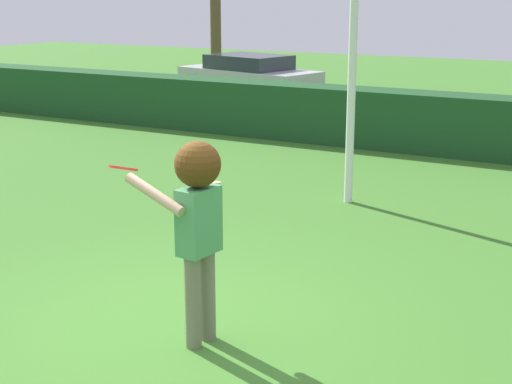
{
  "coord_description": "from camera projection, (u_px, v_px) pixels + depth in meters",
  "views": [
    {
      "loc": [
        3.83,
        -5.27,
        3.02
      ],
      "look_at": [
        0.4,
        0.89,
        1.15
      ],
      "focal_mm": 53.37,
      "sensor_mm": 36.0,
      "label": 1
    }
  ],
  "objects": [
    {
      "name": "person",
      "position": [
        198.0,
        212.0,
        6.43
      ],
      "size": [
        0.81,
        0.56,
        1.82
      ],
      "color": "#717059",
      "rests_on": "ground"
    },
    {
      "name": "hedge_row",
      "position": [
        444.0,
        124.0,
        14.46
      ],
      "size": [
        26.24,
        0.9,
        1.13
      ],
      "primitive_type": "cube",
      "color": "#1C4822",
      "rests_on": "ground"
    },
    {
      "name": "ground_plane",
      "position": [
        171.0,
        328.0,
        7.02
      ],
      "size": [
        60.0,
        60.0,
        0.0
      ],
      "primitive_type": "plane",
      "color": "#3F792A"
    },
    {
      "name": "parked_car_silver",
      "position": [
        249.0,
        75.0,
        21.83
      ],
      "size": [
        4.48,
        2.61,
        1.25
      ],
      "color": "#B7B7BC",
      "rests_on": "ground"
    },
    {
      "name": "frisbee",
      "position": [
        123.0,
        168.0,
        6.72
      ],
      "size": [
        0.26,
        0.26,
        0.09
      ],
      "color": "red"
    }
  ]
}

